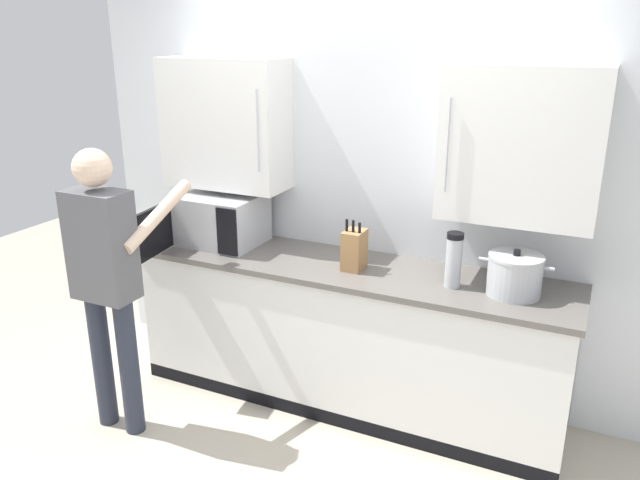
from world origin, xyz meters
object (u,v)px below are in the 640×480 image
at_px(microwave_oven, 218,219).
at_px(person_figure, 106,270).
at_px(knife_block, 354,250).
at_px(thermos_flask, 454,260).
at_px(stock_pot, 515,275).

xyz_separation_m(microwave_oven, person_figure, (-0.17, -0.83, -0.08)).
bearing_deg(knife_block, microwave_oven, 176.33).
distance_m(thermos_flask, stock_pot, 0.32).
height_order(thermos_flask, stock_pot, thermos_flask).
xyz_separation_m(microwave_oven, thermos_flask, (1.54, -0.08, -0.01)).
xyz_separation_m(thermos_flask, stock_pot, (0.31, 0.03, -0.04)).
xyz_separation_m(knife_block, thermos_flask, (0.57, -0.02, 0.04)).
distance_m(stock_pot, person_figure, 2.16).
relative_size(thermos_flask, stock_pot, 0.80).
bearing_deg(thermos_flask, microwave_oven, 177.10).
distance_m(knife_block, person_figure, 1.37).
bearing_deg(knife_block, person_figure, -145.93).
bearing_deg(thermos_flask, stock_pot, 5.82).
bearing_deg(stock_pot, knife_block, -178.98).
bearing_deg(knife_block, thermos_flask, -1.59).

